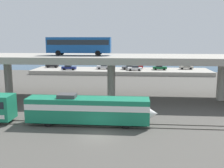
% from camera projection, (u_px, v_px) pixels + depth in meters
% --- Properties ---
extents(ground_plane, '(260.00, 260.00, 0.00)m').
position_uv_depth(ground_plane, '(97.00, 136.00, 31.82)').
color(ground_plane, '#4C4944').
extents(rail_strip_near, '(110.00, 0.12, 0.12)m').
position_uv_depth(rail_strip_near, '(100.00, 126.00, 35.01)').
color(rail_strip_near, '#59544C').
rests_on(rail_strip_near, ground_plane).
extents(rail_strip_far, '(110.00, 0.12, 0.12)m').
position_uv_depth(rail_strip_far, '(102.00, 123.00, 36.46)').
color(rail_strip_far, '#59544C').
rests_on(rail_strip_far, ground_plane).
extents(train_locomotive, '(17.39, 3.04, 4.18)m').
position_uv_depth(train_locomotive, '(94.00, 109.00, 35.43)').
color(train_locomotive, '#197A56').
rests_on(train_locomotive, ground_plane).
extents(highway_overpass, '(96.00, 11.94, 8.16)m').
position_uv_depth(highway_overpass, '(111.00, 60.00, 50.14)').
color(highway_overpass, '#9E998E').
rests_on(highway_overpass, ground_plane).
extents(transit_bus_on_overpass, '(12.00, 2.68, 3.40)m').
position_uv_depth(transit_bus_on_overpass, '(79.00, 44.00, 50.08)').
color(transit_bus_on_overpass, '#14478C').
rests_on(transit_bus_on_overpass, highway_overpass).
extents(pier_parking_lot, '(56.21, 12.23, 1.24)m').
position_uv_depth(pier_parking_lot, '(121.00, 71.00, 85.65)').
color(pier_parking_lot, '#9E998E').
rests_on(pier_parking_lot, ground_plane).
extents(parked_car_0, '(4.50, 1.90, 1.50)m').
position_uv_depth(parked_car_0, '(69.00, 67.00, 83.95)').
color(parked_car_0, navy).
rests_on(parked_car_0, pier_parking_lot).
extents(parked_car_1, '(4.50, 1.86, 1.50)m').
position_uv_depth(parked_car_1, '(136.00, 66.00, 87.68)').
color(parked_car_1, maroon).
rests_on(parked_car_1, pier_parking_lot).
extents(parked_car_2, '(4.31, 1.83, 1.50)m').
position_uv_depth(parked_car_2, '(135.00, 68.00, 82.18)').
color(parked_car_2, silver).
rests_on(parked_car_2, pier_parking_lot).
extents(parked_car_3, '(4.32, 2.00, 1.50)m').
position_uv_depth(parked_car_3, '(160.00, 67.00, 83.98)').
color(parked_car_3, '#0C4C26').
rests_on(parked_car_3, pier_parking_lot).
extents(parked_car_4, '(4.39, 1.99, 1.50)m').
position_uv_depth(parked_car_4, '(129.00, 67.00, 84.93)').
color(parked_car_4, '#515459').
rests_on(parked_car_4, pier_parking_lot).
extents(parked_car_5, '(4.22, 1.90, 1.50)m').
position_uv_depth(parked_car_5, '(52.00, 65.00, 90.25)').
color(parked_car_5, black).
rests_on(parked_car_5, pier_parking_lot).
extents(parked_car_6, '(4.38, 2.00, 1.50)m').
position_uv_depth(parked_car_6, '(104.00, 67.00, 86.09)').
color(parked_car_6, '#B7B7BC').
rests_on(parked_car_6, pier_parking_lot).
extents(parked_car_7, '(4.33, 1.83, 1.50)m').
position_uv_depth(parked_car_7, '(186.00, 67.00, 85.40)').
color(parked_car_7, '#9E998C').
rests_on(parked_car_7, pier_parking_lot).
extents(harbor_water, '(140.00, 36.00, 0.01)m').
position_uv_depth(harbor_water, '(124.00, 65.00, 108.31)').
color(harbor_water, navy).
rests_on(harbor_water, ground_plane).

